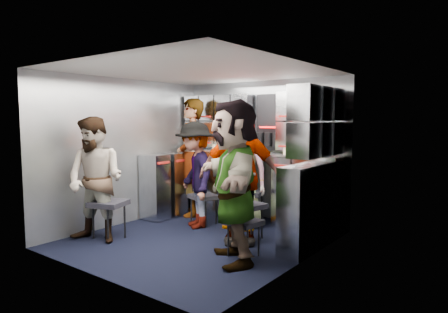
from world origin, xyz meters
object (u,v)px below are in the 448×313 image
Objects in this scene: attendant_standing at (191,157)px; attendant_arc_a at (96,180)px; jump_seat_near_right at (244,224)px; attendant_arc_b at (195,175)px; jump_seat_center at (248,194)px; jump_seat_near_left at (109,205)px; jump_seat_mid_right at (247,207)px; attendant_arc_d at (239,176)px; attendant_arc_e at (234,181)px; jump_seat_mid_left at (204,198)px; attendant_arc_c at (241,171)px.

attendant_arc_a is (-0.00, -1.75, -0.14)m from attendant_standing.
jump_seat_near_right is 0.22× the size of attendant_standing.
attendant_standing is at bearing 72.44° from attendant_arc_a.
jump_seat_center is at bearing 82.57° from attendant_arc_b.
jump_seat_center is 2.12m from attendant_arc_a.
jump_seat_near_right is (0.73, -1.17, -0.08)m from jump_seat_center.
jump_seat_near_left is 1.26× the size of jump_seat_near_right.
jump_seat_near_left is 1.00× the size of jump_seat_center.
attendant_arc_b is at bearing 154.07° from jump_seat_near_right.
jump_seat_mid_right is 1.60m from attendant_standing.
jump_seat_center is at bearing 123.23° from jump_seat_mid_right.
attendant_arc_d reaches higher than jump_seat_center.
attendant_arc_d is at bearing 163.21° from attendant_arc_e.
attendant_standing is (-1.42, 0.54, 0.51)m from jump_seat_mid_right.
attendant_standing reaches higher than attendant_arc_b.
jump_seat_mid_left is at bearing 52.63° from attendant_arc_a.
attendant_arc_a reaches higher than attendant_arc_b.
jump_seat_center is at bearing 77.70° from attendant_arc_c.
attendant_arc_b is at bearing -154.76° from attendant_arc_c.
attendant_arc_c is (-0.40, 0.43, 0.39)m from jump_seat_mid_right.
attendant_arc_c is (1.03, 1.47, 0.37)m from jump_seat_near_left.
attendant_standing is at bearing 148.84° from jump_seat_mid_left.
jump_seat_center is at bearing 86.52° from attendant_arc_d.
jump_seat_mid_right is 0.65m from jump_seat_near_right.
jump_seat_near_right is at bearing -59.59° from jump_seat_mid_right.
attendant_arc_d is (0.00, -0.18, 0.42)m from jump_seat_mid_right.
jump_seat_near_left is at bearing -137.32° from attendant_arc_c.
attendant_arc_d is (0.40, -0.79, 0.39)m from jump_seat_center.
attendant_arc_c is 0.96× the size of attendant_arc_d.
attendant_arc_c is at bearing -90.00° from jump_seat_center.
attendant_arc_b reaches higher than jump_seat_mid_left.
attendant_arc_b is 1.46m from attendant_arc_e.
jump_seat_mid_left is at bearing -175.09° from attendant_arc_e.
attendant_arc_d reaches higher than jump_seat_mid_left.
attendant_standing reaches higher than jump_seat_mid_left.
attendant_arc_d is (0.91, -0.40, 0.45)m from jump_seat_mid_left.
attendant_arc_c reaches higher than attendant_arc_b.
jump_seat_near_left is 0.30× the size of attendant_arc_e.
attendant_arc_b is at bearing 2.55° from attendant_standing.
attendant_arc_a reaches higher than jump_seat_near_right.
attendant_standing is (-1.02, -0.08, 0.48)m from jump_seat_center.
attendant_arc_d reaches higher than jump_seat_mid_right.
jump_seat_mid_right is at bearing -56.77° from jump_seat_center.
jump_seat_near_right is at bearing -79.40° from attendant_arc_d.
jump_seat_near_right is 0.25× the size of attendant_arc_d.
attendant_arc_c reaches higher than jump_seat_mid_left.
jump_seat_near_right is at bearing -65.94° from attendant_arc_c.
jump_seat_mid_right is at bearing 25.55° from attendant_standing.
attendant_arc_d is at bearing 18.53° from attendant_arc_a.
attendant_arc_d reaches higher than jump_seat_near_left.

